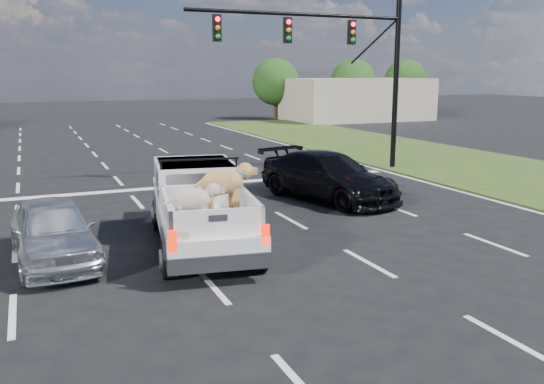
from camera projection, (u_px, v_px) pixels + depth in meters
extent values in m
plane|color=black|center=(295.00, 274.00, 11.67)|extent=(160.00, 160.00, 0.00)
cube|color=silver|center=(16.00, 229.00, 15.07)|extent=(0.12, 60.00, 0.01)
cube|color=silver|center=(150.00, 216.00, 16.41)|extent=(0.12, 60.00, 0.01)
cube|color=silver|center=(263.00, 205.00, 17.75)|extent=(0.12, 60.00, 0.01)
cube|color=silver|center=(361.00, 196.00, 19.09)|extent=(0.12, 60.00, 0.01)
cube|color=silver|center=(447.00, 188.00, 20.45)|extent=(0.15, 60.00, 0.01)
cube|color=silver|center=(176.00, 187.00, 20.68)|extent=(17.00, 0.45, 0.01)
cube|color=#284515|center=(535.00, 179.00, 22.05)|extent=(8.00, 60.00, 0.06)
cylinder|color=black|center=(396.00, 86.00, 24.11)|extent=(0.22, 0.22, 7.00)
cylinder|color=black|center=(300.00, 14.00, 21.84)|extent=(9.00, 0.14, 0.14)
cube|color=black|center=(352.00, 32.00, 22.84)|extent=(0.30, 0.18, 0.95)
sphere|color=#FF071A|center=(353.00, 24.00, 22.68)|extent=(0.18, 0.18, 0.18)
cube|color=black|center=(288.00, 30.00, 21.77)|extent=(0.30, 0.18, 0.95)
sphere|color=#FF071A|center=(289.00, 22.00, 21.61)|extent=(0.18, 0.18, 0.18)
cube|color=black|center=(217.00, 28.00, 20.70)|extent=(0.30, 0.18, 0.95)
sphere|color=#FF071A|center=(218.00, 19.00, 20.54)|extent=(0.18, 0.18, 0.18)
cube|color=tan|center=(356.00, 99.00, 50.38)|extent=(12.00, 7.00, 3.60)
cylinder|color=#332114|center=(276.00, 107.00, 51.84)|extent=(0.44, 0.44, 2.16)
sphere|color=#123A0F|center=(276.00, 82.00, 51.39)|extent=(4.20, 4.20, 4.20)
cylinder|color=#332114|center=(352.00, 105.00, 54.90)|extent=(0.44, 0.44, 2.16)
sphere|color=#123A0F|center=(353.00, 81.00, 54.45)|extent=(4.20, 4.20, 4.20)
cylinder|color=#332114|center=(405.00, 104.00, 57.20)|extent=(0.44, 0.44, 2.16)
sphere|color=#123A0F|center=(406.00, 81.00, 56.75)|extent=(4.20, 4.20, 4.20)
cylinder|color=black|center=(169.00, 260.00, 11.34)|extent=(0.41, 0.82, 0.78)
cylinder|color=black|center=(258.00, 253.00, 11.76)|extent=(0.41, 0.82, 0.78)
cylinder|color=black|center=(159.00, 215.00, 14.96)|extent=(0.41, 0.82, 0.78)
cylinder|color=black|center=(227.00, 211.00, 15.38)|extent=(0.41, 0.82, 0.78)
cube|color=silver|center=(202.00, 219.00, 13.35)|extent=(2.79, 5.70, 0.54)
cube|color=silver|center=(195.00, 179.00, 14.43)|extent=(2.24, 2.64, 0.89)
cube|color=black|center=(201.00, 187.00, 13.32)|extent=(1.58, 0.28, 0.64)
cylinder|color=black|center=(199.00, 159.00, 13.32)|extent=(1.84, 0.34, 0.05)
cube|color=black|center=(209.00, 222.00, 12.15)|extent=(2.22, 2.88, 0.06)
cube|color=silver|center=(166.00, 210.00, 11.89)|extent=(0.50, 2.60, 0.54)
cube|color=silver|center=(249.00, 206.00, 12.30)|extent=(0.50, 2.60, 0.54)
cube|color=silver|center=(218.00, 223.00, 10.89)|extent=(1.82, 0.37, 0.54)
cube|color=red|center=(172.00, 241.00, 10.52)|extent=(0.17, 0.09, 0.41)
cube|color=red|center=(265.00, 235.00, 10.93)|extent=(0.17, 0.09, 0.41)
cube|color=black|center=(220.00, 262.00, 10.89)|extent=(2.00, 0.62, 0.31)
imported|color=silver|center=(53.00, 231.00, 12.31)|extent=(1.89, 4.12, 1.37)
imported|color=black|center=(328.00, 176.00, 18.49)|extent=(3.41, 5.58, 1.51)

